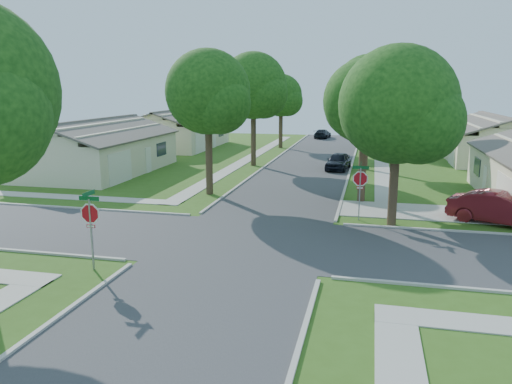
{
  "coord_description": "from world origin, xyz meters",
  "views": [
    {
      "loc": [
        5.17,
        -20.45,
        6.69
      ],
      "look_at": [
        -0.26,
        2.91,
        1.6
      ],
      "focal_mm": 35.0,
      "sensor_mm": 36.0,
      "label": 1
    }
  ],
  "objects_px": {
    "stop_sign_sw": "(90,217)",
    "house_ne_far": "(492,144)",
    "car_curb_east": "(338,161)",
    "car_curb_west": "(322,134)",
    "tree_e_mid": "(369,92)",
    "tree_ne_corner": "(399,110)",
    "house_nw_near": "(98,153)",
    "tree_w_near": "(209,96)",
    "tree_e_far": "(370,93)",
    "house_nw_far": "(178,134)",
    "tree_w_mid": "(254,89)",
    "stop_sign_ne": "(360,181)",
    "tree_e_near": "(366,105)",
    "car_driveway": "(500,209)",
    "tree_w_far": "(281,97)"
  },
  "relations": [
    {
      "from": "tree_w_far",
      "to": "tree_ne_corner",
      "type": "bearing_deg",
      "value": -69.72
    },
    {
      "from": "house_nw_far",
      "to": "car_curb_east",
      "type": "distance_m",
      "value": 21.87
    },
    {
      "from": "tree_e_near",
      "to": "house_ne_far",
      "type": "distance_m",
      "value": 23.3
    },
    {
      "from": "tree_e_near",
      "to": "tree_w_far",
      "type": "bearing_deg",
      "value": 110.61
    },
    {
      "from": "house_nw_near",
      "to": "car_driveway",
      "type": "xyz_separation_m",
      "value": [
        27.49,
        -9.5,
        -0.72
      ]
    },
    {
      "from": "stop_sign_ne",
      "to": "car_curb_west",
      "type": "xyz_separation_m",
      "value": [
        -5.9,
        40.85,
        -1.44
      ]
    },
    {
      "from": "tree_e_mid",
      "to": "house_nw_far",
      "type": "relative_size",
      "value": 0.68
    },
    {
      "from": "car_curb_east",
      "to": "car_curb_west",
      "type": "bearing_deg",
      "value": 105.79
    },
    {
      "from": "tree_w_far",
      "to": "tree_ne_corner",
      "type": "distance_m",
      "value": 31.77
    },
    {
      "from": "tree_ne_corner",
      "to": "car_driveway",
      "type": "height_order",
      "value": "tree_ne_corner"
    },
    {
      "from": "stop_sign_ne",
      "to": "tree_e_mid",
      "type": "xyz_separation_m",
      "value": [
        0.06,
        16.31,
        4.22
      ]
    },
    {
      "from": "stop_sign_ne",
      "to": "tree_e_near",
      "type": "xyz_separation_m",
      "value": [
        0.05,
        4.31,
        3.61
      ]
    },
    {
      "from": "stop_sign_ne",
      "to": "car_curb_east",
      "type": "bearing_deg",
      "value": 97.63
    },
    {
      "from": "car_curb_east",
      "to": "car_curb_west",
      "type": "relative_size",
      "value": 1.0
    },
    {
      "from": "tree_e_mid",
      "to": "tree_ne_corner",
      "type": "relative_size",
      "value": 1.06
    },
    {
      "from": "stop_sign_sw",
      "to": "tree_ne_corner",
      "type": "relative_size",
      "value": 0.34
    },
    {
      "from": "stop_sign_ne",
      "to": "tree_w_near",
      "type": "xyz_separation_m",
      "value": [
        -9.34,
        4.31,
        4.08
      ]
    },
    {
      "from": "tree_e_far",
      "to": "tree_ne_corner",
      "type": "height_order",
      "value": "tree_e_far"
    },
    {
      "from": "house_nw_far",
      "to": "car_driveway",
      "type": "xyz_separation_m",
      "value": [
        27.49,
        -26.5,
        -0.72
      ]
    },
    {
      "from": "car_curb_west",
      "to": "tree_e_far",
      "type": "bearing_deg",
      "value": 124.13
    },
    {
      "from": "stop_sign_sw",
      "to": "house_ne_far",
      "type": "height_order",
      "value": "house_ne_far"
    },
    {
      "from": "stop_sign_sw",
      "to": "tree_e_far",
      "type": "bearing_deg",
      "value": 76.27
    },
    {
      "from": "tree_ne_corner",
      "to": "tree_e_far",
      "type": "bearing_deg",
      "value": 93.09
    },
    {
      "from": "house_ne_far",
      "to": "car_curb_east",
      "type": "distance_m",
      "value": 15.9
    },
    {
      "from": "house_ne_far",
      "to": "stop_sign_ne",
      "type": "bearing_deg",
      "value": -114.93
    },
    {
      "from": "tree_w_mid",
      "to": "car_curb_east",
      "type": "relative_size",
      "value": 2.34
    },
    {
      "from": "tree_e_near",
      "to": "car_curb_west",
      "type": "xyz_separation_m",
      "value": [
        -5.95,
        36.54,
        -5.05
      ]
    },
    {
      "from": "tree_w_near",
      "to": "tree_w_mid",
      "type": "distance_m",
      "value": 12.01
    },
    {
      "from": "tree_ne_corner",
      "to": "house_nw_near",
      "type": "relative_size",
      "value": 0.64
    },
    {
      "from": "tree_e_near",
      "to": "car_driveway",
      "type": "distance_m",
      "value": 9.02
    },
    {
      "from": "tree_w_mid",
      "to": "house_nw_near",
      "type": "height_order",
      "value": "tree_w_mid"
    },
    {
      "from": "house_nw_near",
      "to": "car_curb_east",
      "type": "xyz_separation_m",
      "value": [
        18.58,
        5.48,
        -0.82
      ]
    },
    {
      "from": "tree_w_mid",
      "to": "car_curb_east",
      "type": "bearing_deg",
      "value": -4.17
    },
    {
      "from": "tree_e_near",
      "to": "car_curb_west",
      "type": "relative_size",
      "value": 2.04
    },
    {
      "from": "tree_w_far",
      "to": "house_nw_near",
      "type": "height_order",
      "value": "tree_w_far"
    },
    {
      "from": "house_nw_near",
      "to": "tree_e_far",
      "type": "bearing_deg",
      "value": 42.5
    },
    {
      "from": "tree_e_mid",
      "to": "house_ne_far",
      "type": "relative_size",
      "value": 0.68
    },
    {
      "from": "stop_sign_sw",
      "to": "car_curb_west",
      "type": "xyz_separation_m",
      "value": [
        3.5,
        50.25,
        -1.44
      ]
    },
    {
      "from": "house_nw_far",
      "to": "tree_e_mid",
      "type": "bearing_deg",
      "value": -27.91
    },
    {
      "from": "tree_e_mid",
      "to": "tree_e_far",
      "type": "distance_m",
      "value": 13.0
    },
    {
      "from": "tree_ne_corner",
      "to": "tree_w_near",
      "type": "bearing_deg",
      "value": 156.44
    },
    {
      "from": "tree_w_mid",
      "to": "house_nw_far",
      "type": "bearing_deg",
      "value": 135.93
    },
    {
      "from": "stop_sign_ne",
      "to": "tree_w_mid",
      "type": "distance_m",
      "value": 19.31
    },
    {
      "from": "tree_ne_corner",
      "to": "car_curb_west",
      "type": "relative_size",
      "value": 2.13
    },
    {
      "from": "house_ne_far",
      "to": "car_curb_west",
      "type": "relative_size",
      "value": 3.35
    },
    {
      "from": "tree_e_far",
      "to": "house_ne_far",
      "type": "height_order",
      "value": "tree_e_far"
    },
    {
      "from": "tree_w_near",
      "to": "house_ne_far",
      "type": "distance_m",
      "value": 29.1
    },
    {
      "from": "stop_sign_sw",
      "to": "tree_w_near",
      "type": "xyz_separation_m",
      "value": [
        0.06,
        13.71,
        4.08
      ]
    },
    {
      "from": "car_curb_east",
      "to": "tree_w_near",
      "type": "bearing_deg",
      "value": -115.0
    },
    {
      "from": "house_nw_near",
      "to": "car_curb_west",
      "type": "height_order",
      "value": "house_nw_near"
    }
  ]
}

